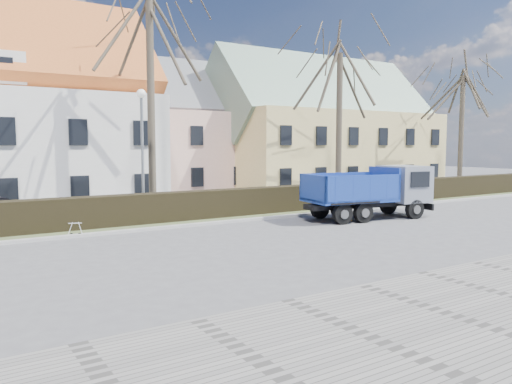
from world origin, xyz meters
TOP-DOWN VIEW (x-y plane):
  - ground at (0.00, 0.00)m, footprint 120.00×120.00m
  - sidewalk_near at (0.00, -8.50)m, footprint 80.00×5.00m
  - curb_far at (0.00, 4.60)m, footprint 80.00×0.30m
  - grass_strip at (0.00, 6.20)m, footprint 80.00×3.00m
  - hedge at (0.00, 6.00)m, footprint 60.00×0.90m
  - building_pink at (4.00, 20.00)m, footprint 10.80×8.80m
  - building_yellow at (16.00, 17.00)m, footprint 18.80×10.80m
  - tree_1 at (-2.00, 8.50)m, footprint 9.20×9.20m
  - tree_2 at (10.00, 8.50)m, footprint 8.00×8.00m
  - tree_3 at (22.00, 8.50)m, footprint 7.60×7.60m
  - dump_truck at (6.02, 2.24)m, footprint 6.67×3.30m
  - streetlight at (-3.01, 7.00)m, footprint 0.47×0.47m
  - cart_frame at (-6.70, 4.79)m, footprint 0.76×0.58m
  - parked_car_a at (-8.44, 11.28)m, footprint 3.83×2.41m
  - parked_car_b at (16.10, 10.87)m, footprint 4.43×2.42m

SIDE VIEW (x-z plane):
  - ground at x=0.00m, z-range 0.00..0.00m
  - sidewalk_near at x=0.00m, z-range 0.00..0.08m
  - grass_strip at x=0.00m, z-range 0.00..0.10m
  - curb_far at x=0.00m, z-range 0.00..0.12m
  - cart_frame at x=-6.70m, z-range 0.00..0.61m
  - parked_car_a at x=-8.44m, z-range 0.00..1.21m
  - parked_car_b at x=16.10m, z-range 0.00..1.22m
  - hedge at x=0.00m, z-range 0.00..1.30m
  - dump_truck at x=6.02m, z-range 0.00..2.56m
  - streetlight at x=-3.01m, z-range 0.00..6.02m
  - building_pink at x=4.00m, z-range 0.00..8.00m
  - building_yellow at x=16.00m, z-range 0.00..8.50m
  - tree_3 at x=22.00m, z-range 0.00..10.45m
  - tree_2 at x=10.00m, z-range 0.00..11.00m
  - tree_1 at x=-2.00m, z-range 0.00..12.65m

